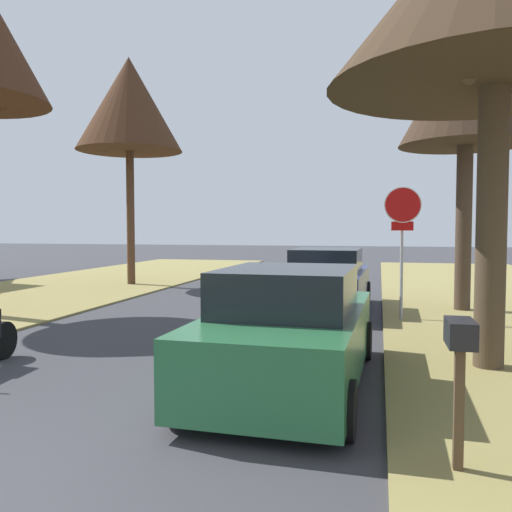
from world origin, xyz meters
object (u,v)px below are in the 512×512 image
parked_sedan_navy (328,282)px  street_tree_left_mid_b (129,105)px  curbside_mailbox (460,351)px  parked_sedan_green (290,331)px  street_tree_right_mid_b (467,87)px  stop_sign_far (402,224)px

parked_sedan_navy → street_tree_left_mid_b: bearing=150.5°
curbside_mailbox → parked_sedan_green: bearing=129.9°
street_tree_left_mid_b → parked_sedan_green: (7.69, -10.75, -5.78)m
street_tree_right_mid_b → parked_sedan_navy: size_ratio=1.58×
stop_sign_far → street_tree_left_mid_b: street_tree_left_mid_b is taller
street_tree_left_mid_b → parked_sedan_green: bearing=-54.4°
stop_sign_far → parked_sedan_green: (-1.62, -5.36, -1.46)m
stop_sign_far → street_tree_left_mid_b: bearing=149.9°
stop_sign_far → parked_sedan_green: stop_sign_far is taller
stop_sign_far → curbside_mailbox: bearing=-88.7°
parked_sedan_navy → curbside_mailbox: size_ratio=3.51×
parked_sedan_navy → curbside_mailbox: 8.83m
street_tree_left_mid_b → parked_sedan_navy: size_ratio=1.83×
street_tree_right_mid_b → street_tree_left_mid_b: size_ratio=0.86×
stop_sign_far → parked_sedan_green: size_ratio=0.66×
parked_sedan_green → parked_sedan_navy: 6.46m
curbside_mailbox → parked_sedan_navy: bearing=102.6°
street_tree_right_mid_b → stop_sign_far: bearing=-131.5°
stop_sign_far → street_tree_left_mid_b: 11.60m
parked_sedan_green → parked_sedan_navy: (-0.13, 6.46, 0.00)m
street_tree_left_mid_b → curbside_mailbox: street_tree_left_mid_b is taller
parked_sedan_green → curbside_mailbox: bearing=-50.1°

